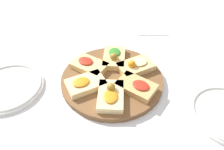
% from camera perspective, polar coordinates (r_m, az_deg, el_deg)
% --- Properties ---
extents(ground_plane, '(3.00, 3.00, 0.00)m').
position_cam_1_polar(ground_plane, '(0.67, -0.00, -1.70)').
color(ground_plane, silver).
extents(serving_board, '(0.31, 0.31, 0.02)m').
position_cam_1_polar(serving_board, '(0.66, -0.00, -1.17)').
color(serving_board, brown).
rests_on(serving_board, ground_plane).
extents(focaccia_slice_0, '(0.08, 0.11, 0.04)m').
position_cam_1_polar(focaccia_slice_0, '(0.71, 0.55, 4.65)').
color(focaccia_slice_0, '#DBB775').
rests_on(focaccia_slice_0, serving_board).
extents(focaccia_slice_1, '(0.12, 0.10, 0.03)m').
position_cam_1_polar(focaccia_slice_1, '(0.69, -6.02, 2.58)').
color(focaccia_slice_1, '#DBB775').
rests_on(focaccia_slice_1, serving_board).
extents(focaccia_slice_2, '(0.13, 0.12, 0.03)m').
position_cam_1_polar(focaccia_slice_2, '(0.63, -6.95, -2.26)').
color(focaccia_slice_2, '#E5C689').
rests_on(focaccia_slice_2, serving_board).
extents(focaccia_slice_3, '(0.08, 0.12, 0.04)m').
position_cam_1_polar(focaccia_slice_3, '(0.59, -0.34, -5.30)').
color(focaccia_slice_3, '#E5C689').
rests_on(focaccia_slice_3, serving_board).
extents(focaccia_slice_4, '(0.13, 0.11, 0.03)m').
position_cam_1_polar(focaccia_slice_4, '(0.62, 6.44, -2.97)').
color(focaccia_slice_4, tan).
rests_on(focaccia_slice_4, serving_board).
extents(focaccia_slice_5, '(0.13, 0.12, 0.04)m').
position_cam_1_polar(focaccia_slice_5, '(0.68, 6.22, 2.33)').
color(focaccia_slice_5, '#DBB775').
rests_on(focaccia_slice_5, serving_board).
extents(plate_right, '(0.20, 0.20, 0.02)m').
position_cam_1_polar(plate_right, '(0.71, -25.55, -2.83)').
color(plate_right, white).
rests_on(plate_right, ground_plane).
extents(napkin_stack, '(0.14, 0.13, 0.01)m').
position_cam_1_polar(napkin_stack, '(0.93, 10.22, 11.98)').
color(napkin_stack, white).
rests_on(napkin_stack, ground_plane).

